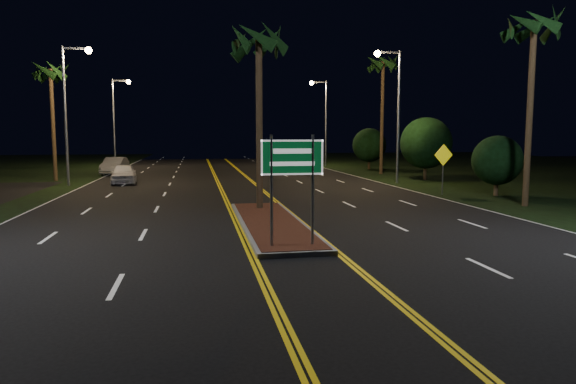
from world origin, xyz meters
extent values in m
plane|color=black|center=(0.00, 0.00, 0.00)|extent=(120.00, 120.00, 0.00)
cube|color=gray|center=(0.00, 7.00, 0.07)|extent=(2.25, 10.25, 0.15)
cube|color=#592819|center=(0.00, 7.00, 0.16)|extent=(2.00, 10.00, 0.02)
cylinder|color=gray|center=(-0.60, 2.80, 1.75)|extent=(0.08, 0.08, 3.20)
cylinder|color=gray|center=(0.60, 2.80, 1.75)|extent=(0.08, 0.08, 3.20)
cube|color=#07471E|center=(0.00, 2.80, 2.70)|extent=(1.80, 0.04, 1.00)
cube|color=white|center=(0.00, 2.77, 2.70)|extent=(1.80, 0.01, 1.00)
cylinder|color=gray|center=(-11.00, 24.00, 4.50)|extent=(0.18, 0.18, 9.00)
cube|color=gray|center=(-10.20, 24.00, 8.85)|extent=(1.60, 0.12, 0.12)
sphere|color=#FFC472|center=(-9.40, 24.00, 8.75)|extent=(0.44, 0.44, 0.44)
cylinder|color=gray|center=(-11.00, 44.00, 4.50)|extent=(0.18, 0.18, 9.00)
cube|color=gray|center=(-10.20, 44.00, 8.85)|extent=(1.60, 0.12, 0.12)
sphere|color=#FFC472|center=(-9.40, 44.00, 8.75)|extent=(0.44, 0.44, 0.44)
cylinder|color=gray|center=(11.00, 22.00, 4.50)|extent=(0.18, 0.18, 9.00)
cube|color=gray|center=(10.20, 22.00, 8.85)|extent=(1.60, 0.12, 0.12)
sphere|color=#FFC472|center=(9.40, 22.00, 8.75)|extent=(0.44, 0.44, 0.44)
cylinder|color=gray|center=(11.00, 42.00, 4.50)|extent=(0.18, 0.18, 9.00)
cube|color=gray|center=(10.20, 42.00, 8.85)|extent=(1.60, 0.12, 0.12)
sphere|color=#FFC472|center=(9.40, 42.00, 8.75)|extent=(0.44, 0.44, 0.44)
cylinder|color=#382819|center=(0.00, 10.50, 3.75)|extent=(0.28, 0.28, 7.50)
cylinder|color=#382819|center=(-12.80, 28.00, 4.00)|extent=(0.28, 0.28, 8.00)
cylinder|color=#382819|center=(12.50, 10.00, 4.25)|extent=(0.28, 0.28, 8.50)
cylinder|color=#382819|center=(12.80, 30.00, 4.75)|extent=(0.28, 0.28, 9.50)
cylinder|color=#382819|center=(13.50, 14.00, 0.45)|extent=(0.24, 0.24, 0.90)
sphere|color=black|center=(13.50, 14.00, 1.95)|extent=(2.70, 2.70, 2.70)
cylinder|color=#382819|center=(14.00, 24.00, 0.63)|extent=(0.24, 0.24, 1.26)
sphere|color=black|center=(14.00, 24.00, 2.73)|extent=(3.78, 3.78, 3.78)
cylinder|color=#382819|center=(13.80, 36.00, 0.54)|extent=(0.24, 0.24, 1.08)
sphere|color=black|center=(13.80, 36.00, 2.34)|extent=(3.24, 3.24, 3.24)
imported|color=silver|center=(-7.63, 24.95, 0.80)|extent=(2.45, 4.94, 1.59)
imported|color=#9EA0A7|center=(-9.50, 33.67, 0.84)|extent=(2.60, 5.22, 1.68)
cylinder|color=gray|center=(10.80, 14.93, 1.22)|extent=(0.07, 0.07, 2.45)
cube|color=#FFE90D|center=(10.80, 14.91, 2.23)|extent=(1.17, 0.22, 1.18)
camera|label=1|loc=(-2.69, -11.56, 3.34)|focal=32.00mm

